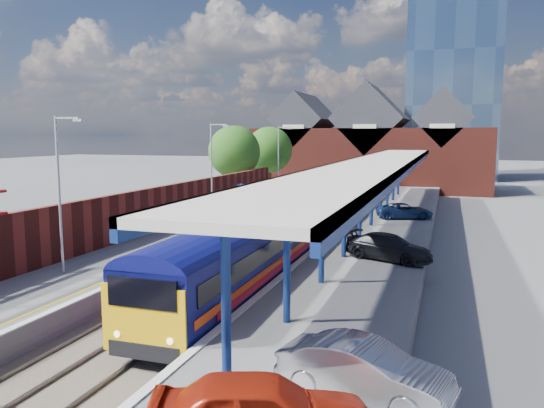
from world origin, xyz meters
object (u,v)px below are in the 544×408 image
at_px(platform_sign, 241,194).
at_px(lamp_post_d, 280,157).
at_px(lamp_post_b, 61,184).
at_px(lamp_post_c, 213,165).
at_px(train, 347,193).
at_px(parked_car_silver, 364,370).
at_px(parked_car_blue, 404,211).
at_px(parked_car_dark, 389,247).

bearing_deg(platform_sign, lamp_post_d, 95.56).
distance_m(lamp_post_b, lamp_post_c, 16.00).
height_order(train, platform_sign, platform_sign).
relative_size(train, lamp_post_b, 9.42).
height_order(platform_sign, parked_car_silver, platform_sign).
height_order(lamp_post_d, parked_car_blue, lamp_post_d).
bearing_deg(lamp_post_c, lamp_post_d, 90.00).
distance_m(train, parked_car_silver, 34.67).
bearing_deg(parked_car_blue, platform_sign, 87.01).
xyz_separation_m(lamp_post_c, parked_car_dark, (13.60, -8.92, -3.35)).
bearing_deg(platform_sign, parked_car_dark, -41.76).
distance_m(lamp_post_c, parked_car_dark, 16.60).
relative_size(platform_sign, parked_car_silver, 0.61).
distance_m(lamp_post_b, lamp_post_d, 32.00).
height_order(lamp_post_b, parked_car_blue, lamp_post_b).
distance_m(train, parked_car_dark, 20.46).
bearing_deg(parked_car_dark, train, 37.66).
distance_m(lamp_post_b, parked_car_dark, 15.69).
bearing_deg(platform_sign, train, 53.28).
distance_m(lamp_post_b, parked_car_blue, 24.92).
bearing_deg(parked_car_dark, lamp_post_c, 78.09).
bearing_deg(parked_car_blue, lamp_post_d, 33.65).
xyz_separation_m(platform_sign, parked_car_dark, (12.23, -10.92, -1.05)).
bearing_deg(lamp_post_d, train, -33.98).
bearing_deg(parked_car_blue, lamp_post_c, 93.66).
bearing_deg(train, lamp_post_d, 146.02).
bearing_deg(lamp_post_c, parked_car_silver, -57.99).
relative_size(lamp_post_b, parked_car_dark, 1.59).
bearing_deg(parked_car_silver, lamp_post_d, 32.78).
bearing_deg(lamp_post_d, lamp_post_c, -90.00).
distance_m(train, platform_sign, 10.88).
bearing_deg(lamp_post_b, platform_sign, 85.67).
xyz_separation_m(parked_car_silver, parked_car_dark, (-0.97, 14.39, -0.04)).
xyz_separation_m(lamp_post_d, platform_sign, (1.36, -14.00, -2.30)).
bearing_deg(lamp_post_d, platform_sign, -84.44).
xyz_separation_m(lamp_post_c, lamp_post_d, (0.00, 16.00, 0.00)).
xyz_separation_m(lamp_post_d, parked_car_blue, (13.28, -11.19, -3.42)).
relative_size(lamp_post_c, parked_car_blue, 1.70).
height_order(train, lamp_post_b, lamp_post_b).
bearing_deg(parked_car_dark, parked_car_blue, 22.66).
bearing_deg(parked_car_silver, lamp_post_b, 75.80).
bearing_deg(lamp_post_b, lamp_post_c, 90.00).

